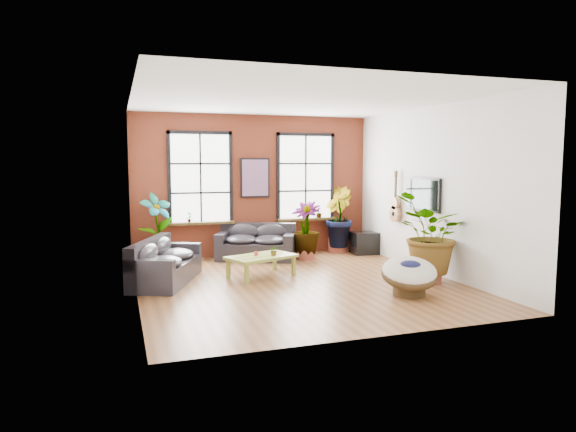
# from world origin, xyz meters

# --- Properties ---
(room) EXTENTS (6.04, 6.54, 3.54)m
(room) POSITION_xyz_m (0.00, 0.15, 1.75)
(room) COLOR brown
(room) RESTS_ON ground
(sofa_back) EXTENTS (2.06, 1.59, 0.85)m
(sofa_back) POSITION_xyz_m (-0.11, 2.67, 0.38)
(sofa_back) COLOR black
(sofa_back) RESTS_ON ground
(sofa_left) EXTENTS (1.63, 2.29, 0.83)m
(sofa_left) POSITION_xyz_m (-2.46, 0.91, 0.38)
(sofa_left) COLOR black
(sofa_left) RESTS_ON ground
(coffee_table) EXTENTS (1.56, 1.24, 0.53)m
(coffee_table) POSITION_xyz_m (-0.52, 0.77, 0.39)
(coffee_table) COLOR olive
(coffee_table) RESTS_ON ground
(papasan_chair) EXTENTS (1.27, 1.27, 0.74)m
(papasan_chair) POSITION_xyz_m (1.55, -1.50, 0.38)
(papasan_chair) COLOR #412E17
(papasan_chair) RESTS_ON ground
(poster) EXTENTS (0.74, 0.06, 0.98)m
(poster) POSITION_xyz_m (0.00, 3.18, 1.95)
(poster) COLOR black
(poster) RESTS_ON room
(tv_wall_unit) EXTENTS (0.13, 1.86, 1.20)m
(tv_wall_unit) POSITION_xyz_m (2.93, 0.60, 1.54)
(tv_wall_unit) COLOR black
(tv_wall_unit) RESTS_ON room
(media_box) EXTENTS (0.71, 0.60, 0.56)m
(media_box) POSITION_xyz_m (2.72, 2.50, 0.28)
(media_box) COLOR black
(media_box) RESTS_ON ground
(pot_back_left) EXTENTS (0.62, 0.62, 0.41)m
(pot_back_left) POSITION_xyz_m (-2.46, 2.88, 0.20)
(pot_back_left) COLOR brown
(pot_back_left) RESTS_ON ground
(pot_back_right) EXTENTS (0.64, 0.64, 0.38)m
(pot_back_right) POSITION_xyz_m (2.16, 2.93, 0.19)
(pot_back_right) COLOR brown
(pot_back_right) RESTS_ON ground
(pot_right_wall) EXTENTS (0.62, 0.62, 0.37)m
(pot_right_wall) POSITION_xyz_m (2.43, -0.75, 0.19)
(pot_right_wall) COLOR brown
(pot_right_wall) RESTS_ON ground
(pot_mid) EXTENTS (0.61, 0.61, 0.34)m
(pot_mid) POSITION_xyz_m (1.01, 2.29, 0.17)
(pot_mid) COLOR brown
(pot_mid) RESTS_ON ground
(floor_plant_back_left) EXTENTS (0.94, 0.83, 1.49)m
(floor_plant_back_left) POSITION_xyz_m (-2.42, 2.87, 0.90)
(floor_plant_back_left) COLOR #103F13
(floor_plant_back_left) RESTS_ON ground
(floor_plant_back_right) EXTENTS (0.77, 0.92, 1.56)m
(floor_plant_back_right) POSITION_xyz_m (2.13, 2.92, 0.93)
(floor_plant_back_right) COLOR #103F13
(floor_plant_back_right) RESTS_ON ground
(floor_plant_right_wall) EXTENTS (1.88, 1.83, 1.58)m
(floor_plant_right_wall) POSITION_xyz_m (2.47, -0.76, 0.95)
(floor_plant_right_wall) COLOR #103F13
(floor_plant_right_wall) RESTS_ON ground
(floor_plant_mid) EXTENTS (0.99, 0.99, 1.25)m
(floor_plant_mid) POSITION_xyz_m (1.02, 2.30, 0.77)
(floor_plant_mid) COLOR #103F13
(floor_plant_mid) RESTS_ON ground
(table_plant) EXTENTS (0.24, 0.23, 0.22)m
(table_plant) POSITION_xyz_m (-0.27, 0.69, 0.55)
(table_plant) COLOR #103F13
(table_plant) RESTS_ON coffee_table
(sill_plant_left) EXTENTS (0.17, 0.17, 0.27)m
(sill_plant_left) POSITION_xyz_m (-1.65, 3.13, 1.04)
(sill_plant_left) COLOR #103F13
(sill_plant_left) RESTS_ON room
(sill_plant_right) EXTENTS (0.19, 0.19, 0.27)m
(sill_plant_right) POSITION_xyz_m (1.70, 3.13, 1.04)
(sill_plant_right) COLOR #103F13
(sill_plant_right) RESTS_ON room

